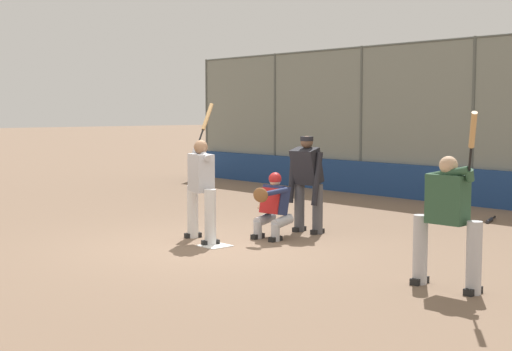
# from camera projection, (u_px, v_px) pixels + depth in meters

# --- Properties ---
(ground_plane) EXTENTS (160.00, 160.00, 0.00)m
(ground_plane) POSITION_uv_depth(u_px,v_px,m) (215.00, 246.00, 11.25)
(ground_plane) COLOR #7A604C
(home_plate_marker) EXTENTS (0.43, 0.43, 0.01)m
(home_plate_marker) POSITION_uv_depth(u_px,v_px,m) (215.00, 246.00, 11.25)
(home_plate_marker) COLOR white
(home_plate_marker) RESTS_ON ground_plane
(backstop_fence) EXTENTS (19.55, 0.08, 3.79)m
(backstop_fence) POSITION_uv_depth(u_px,v_px,m) (473.00, 117.00, 16.01)
(backstop_fence) COLOR #515651
(backstop_fence) RESTS_ON ground_plane
(padding_wall) EXTENTS (19.08, 0.18, 0.83)m
(padding_wall) POSITION_uv_depth(u_px,v_px,m) (469.00, 187.00, 16.09)
(padding_wall) COLOR navy
(padding_wall) RESTS_ON ground_plane
(batter_at_plate) EXTENTS (0.92, 0.85, 2.26)m
(batter_at_plate) POSITION_uv_depth(u_px,v_px,m) (201.00, 186.00, 11.60)
(batter_at_plate) COLOR silver
(batter_at_plate) RESTS_ON ground_plane
(catcher_behind_plate) EXTENTS (0.61, 0.72, 1.11)m
(catcher_behind_plate) POSITION_uv_depth(u_px,v_px,m) (272.00, 205.00, 11.84)
(catcher_behind_plate) COLOR #B7B7BC
(catcher_behind_plate) RESTS_ON ground_plane
(umpire_home) EXTENTS (0.69, 0.47, 1.70)m
(umpire_home) POSITION_uv_depth(u_px,v_px,m) (307.00, 181.00, 12.39)
(umpire_home) COLOR #4C4C51
(umpire_home) RESTS_ON ground_plane
(batter_on_deck) EXTENTS (1.04, 0.57, 2.13)m
(batter_on_deck) POSITION_uv_depth(u_px,v_px,m) (448.00, 217.00, 8.45)
(batter_on_deck) COLOR #B7B7BC
(batter_on_deck) RESTS_ON ground_plane
(spare_bat_near_backstop) EXTENTS (0.31, 0.77, 0.07)m
(spare_bat_near_backstop) POSITION_uv_depth(u_px,v_px,m) (490.00, 220.00, 13.72)
(spare_bat_near_backstop) COLOR black
(spare_bat_near_backstop) RESTS_ON ground_plane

